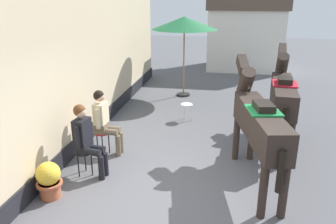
# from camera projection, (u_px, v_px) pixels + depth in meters

# --- Properties ---
(ground_plane) EXTENTS (40.00, 40.00, 0.00)m
(ground_plane) POSITION_uv_depth(u_px,v_px,m) (196.00, 129.00, 8.55)
(ground_plane) COLOR #56565B
(pub_facade_wall) EXTENTS (0.34, 14.00, 3.40)m
(pub_facade_wall) POSITION_uv_depth(u_px,v_px,m) (70.00, 80.00, 7.06)
(pub_facade_wall) COLOR #CCB793
(pub_facade_wall) RESTS_ON ground_plane
(distant_cottage) EXTENTS (3.40, 2.60, 3.50)m
(distant_cottage) POSITION_uv_depth(u_px,v_px,m) (245.00, 28.00, 14.96)
(distant_cottage) COLOR silver
(distant_cottage) RESTS_ON ground_plane
(seated_visitor_near) EXTENTS (0.61, 0.49, 1.39)m
(seated_visitor_near) POSITION_uv_depth(u_px,v_px,m) (86.00, 137.00, 6.12)
(seated_visitor_near) COLOR black
(seated_visitor_near) RESTS_ON ground_plane
(seated_visitor_far) EXTENTS (0.61, 0.49, 1.39)m
(seated_visitor_far) POSITION_uv_depth(u_px,v_px,m) (104.00, 119.00, 7.00)
(seated_visitor_far) COLOR red
(seated_visitor_far) RESTS_ON ground_plane
(saddled_horse_near) EXTENTS (0.85, 2.97, 2.06)m
(saddled_horse_near) POSITION_uv_depth(u_px,v_px,m) (258.00, 121.00, 5.82)
(saddled_horse_near) COLOR #2D231E
(saddled_horse_near) RESTS_ON ground_plane
(saddled_horse_far) EXTENTS (0.61, 3.00, 2.06)m
(saddled_horse_far) POSITION_uv_depth(u_px,v_px,m) (283.00, 93.00, 7.46)
(saddled_horse_far) COLOR #2D231E
(saddled_horse_far) RESTS_ON ground_plane
(flower_planter_middle) EXTENTS (0.43, 0.43, 0.64)m
(flower_planter_middle) POSITION_uv_depth(u_px,v_px,m) (49.00, 179.00, 5.57)
(flower_planter_middle) COLOR #A85638
(flower_planter_middle) RESTS_ON ground_plane
(cafe_parasol) EXTENTS (2.10, 2.10, 2.58)m
(cafe_parasol) POSITION_uv_depth(u_px,v_px,m) (184.00, 24.00, 10.59)
(cafe_parasol) COLOR black
(cafe_parasol) RESTS_ON ground_plane
(spare_stool_white) EXTENTS (0.32, 0.32, 0.46)m
(spare_stool_white) POSITION_uv_depth(u_px,v_px,m) (187.00, 106.00, 9.00)
(spare_stool_white) COLOR white
(spare_stool_white) RESTS_ON ground_plane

